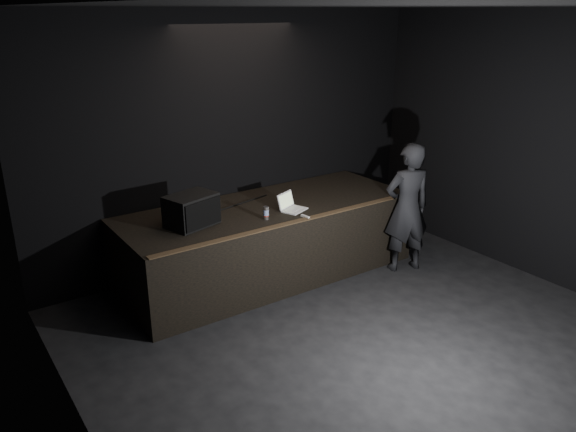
% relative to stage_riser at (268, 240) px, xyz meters
% --- Properties ---
extents(ground, '(7.00, 7.00, 0.00)m').
position_rel_stage_riser_xyz_m(ground, '(0.00, -2.73, -0.50)').
color(ground, black).
rests_on(ground, ground).
extents(room_walls, '(6.10, 7.10, 3.52)m').
position_rel_stage_riser_xyz_m(room_walls, '(0.00, -2.73, 1.52)').
color(room_walls, black).
rests_on(room_walls, ground).
extents(stage_riser, '(4.00, 1.50, 1.00)m').
position_rel_stage_riser_xyz_m(stage_riser, '(0.00, 0.00, 0.00)').
color(stage_riser, black).
rests_on(stage_riser, ground).
extents(riser_lip, '(3.92, 0.10, 0.01)m').
position_rel_stage_riser_xyz_m(riser_lip, '(0.00, -0.71, 0.51)').
color(riser_lip, brown).
rests_on(riser_lip, stage_riser).
extents(stage_monitor, '(0.67, 0.57, 0.39)m').
position_rel_stage_riser_xyz_m(stage_monitor, '(-1.14, -0.09, 0.69)').
color(stage_monitor, black).
rests_on(stage_monitor, stage_riser).
extents(cable, '(0.90, 0.23, 0.02)m').
position_rel_stage_riser_xyz_m(cable, '(-0.22, 0.27, 0.51)').
color(cable, black).
rests_on(cable, stage_riser).
extents(laptop, '(0.41, 0.39, 0.22)m').
position_rel_stage_riser_xyz_m(laptop, '(0.17, -0.31, 0.56)').
color(laptop, silver).
rests_on(laptop, stage_riser).
extents(beer_can, '(0.07, 0.07, 0.17)m').
position_rel_stage_riser_xyz_m(beer_can, '(-0.29, -0.42, 0.58)').
color(beer_can, silver).
rests_on(beer_can, stage_riser).
extents(plastic_cup, '(0.08, 0.08, 0.10)m').
position_rel_stage_riser_xyz_m(plastic_cup, '(0.29, 0.07, 0.55)').
color(plastic_cup, white).
rests_on(plastic_cup, stage_riser).
extents(wii_remote, '(0.05, 0.14, 0.03)m').
position_rel_stage_riser_xyz_m(wii_remote, '(0.15, -0.65, 0.51)').
color(wii_remote, silver).
rests_on(wii_remote, stage_riser).
extents(person, '(0.76, 0.61, 1.82)m').
position_rel_stage_riser_xyz_m(person, '(1.67, -0.95, 0.41)').
color(person, black).
rests_on(person, ground).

